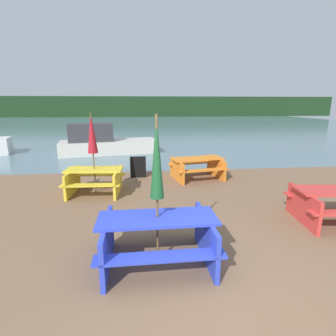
% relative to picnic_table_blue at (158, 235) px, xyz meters
% --- Properties ---
extents(ground_plane, '(60.00, 60.00, 0.00)m').
position_rel_picnic_table_blue_xyz_m(ground_plane, '(0.68, -1.21, -0.48)').
color(ground_plane, brown).
extents(water, '(60.00, 50.00, 0.00)m').
position_rel_picnic_table_blue_xyz_m(water, '(0.68, 31.00, -0.48)').
color(water, slate).
rests_on(water, ground_plane).
extents(far_treeline, '(80.00, 1.60, 4.00)m').
position_rel_picnic_table_blue_xyz_m(far_treeline, '(0.68, 51.00, 1.52)').
color(far_treeline, '#193319').
rests_on(far_treeline, water).
extents(picnic_table_blue, '(1.90, 1.40, 0.80)m').
position_rel_picnic_table_blue_xyz_m(picnic_table_blue, '(0.00, 0.00, 0.00)').
color(picnic_table_blue, blue).
rests_on(picnic_table_blue, ground_plane).
extents(picnic_table_yellow, '(1.66, 1.47, 0.73)m').
position_rel_picnic_table_blue_xyz_m(picnic_table_yellow, '(-1.59, 3.64, -0.05)').
color(picnic_table_yellow, yellow).
rests_on(picnic_table_yellow, ground_plane).
extents(picnic_table_orange, '(1.96, 1.67, 0.73)m').
position_rel_picnic_table_blue_xyz_m(picnic_table_orange, '(1.68, 4.85, -0.04)').
color(picnic_table_orange, orange).
rests_on(picnic_table_orange, ground_plane).
extents(umbrella_darkgreen, '(0.22, 0.22, 2.40)m').
position_rel_picnic_table_blue_xyz_m(umbrella_darkgreen, '(0.00, -0.00, 1.25)').
color(umbrella_darkgreen, brown).
rests_on(umbrella_darkgreen, ground_plane).
extents(umbrella_crimson, '(0.28, 0.28, 2.31)m').
position_rel_picnic_table_blue_xyz_m(umbrella_crimson, '(-1.59, 3.64, 1.25)').
color(umbrella_crimson, brown).
rests_on(umbrella_crimson, ground_plane).
extents(boat, '(5.16, 2.53, 1.56)m').
position_rel_picnic_table_blue_xyz_m(boat, '(-2.17, 10.07, 0.08)').
color(boat, beige).
rests_on(boat, water).
extents(signboard, '(0.55, 0.08, 0.75)m').
position_rel_picnic_table_blue_xyz_m(signboard, '(-0.36, 5.18, -0.11)').
color(signboard, black).
rests_on(signboard, ground_plane).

